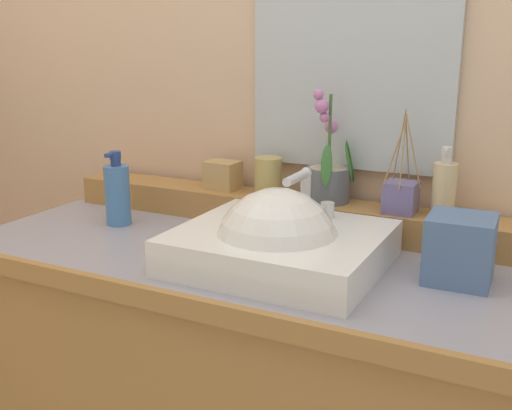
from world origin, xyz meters
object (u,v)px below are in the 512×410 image
(trinket_box, at_px, (223,175))
(lotion_bottle, at_px, (117,193))
(reed_diffuser, at_px, (401,197))
(tissue_box, at_px, (460,249))
(potted_plant, at_px, (329,176))
(soap_bar, at_px, (254,206))
(soap_dispenser, at_px, (444,188))
(tumbler_cup, at_px, (268,177))
(sink_basin, at_px, (279,249))

(trinket_box, relative_size, lotion_bottle, 0.45)
(reed_diffuser, relative_size, tissue_box, 1.80)
(potted_plant, relative_size, reed_diffuser, 1.15)
(reed_diffuser, xyz_separation_m, tissue_box, (0.17, -0.18, -0.05))
(soap_bar, distance_m, lotion_bottle, 0.40)
(potted_plant, relative_size, tissue_box, 2.07)
(soap_bar, relative_size, lotion_bottle, 0.36)
(lotion_bottle, bearing_deg, trinket_box, 44.37)
(soap_dispenser, distance_m, tumbler_cup, 0.45)
(soap_dispenser, bearing_deg, soap_bar, -157.15)
(sink_basin, bearing_deg, soap_bar, 135.33)
(tumbler_cup, xyz_separation_m, lotion_bottle, (-0.35, -0.19, -0.04))
(reed_diffuser, bearing_deg, lotion_bottle, -165.66)
(soap_bar, bearing_deg, trinket_box, 136.66)
(soap_dispenser, bearing_deg, lotion_bottle, -166.42)
(lotion_bottle, xyz_separation_m, tissue_box, (0.88, -0.00, -0.02))
(soap_bar, xyz_separation_m, tissue_box, (0.48, -0.03, -0.02))
(soap_dispenser, xyz_separation_m, trinket_box, (-0.60, 0.01, -0.03))
(soap_bar, bearing_deg, potted_plant, 56.04)
(tumbler_cup, height_order, trinket_box, tumbler_cup)
(soap_bar, height_order, lotion_bottle, lotion_bottle)
(sink_basin, distance_m, tumbler_cup, 0.34)
(potted_plant, bearing_deg, lotion_bottle, -158.70)
(tumbler_cup, relative_size, lotion_bottle, 0.52)
(sink_basin, xyz_separation_m, reed_diffuser, (0.19, 0.28, 0.08))
(soap_dispenser, bearing_deg, potted_plant, 178.58)
(potted_plant, xyz_separation_m, reed_diffuser, (0.19, -0.02, -0.03))
(reed_diffuser, bearing_deg, soap_dispenser, 7.90)
(sink_basin, relative_size, soap_bar, 6.19)
(trinket_box, bearing_deg, lotion_bottle, -132.45)
(soap_bar, height_order, reed_diffuser, reed_diffuser)
(tumbler_cup, relative_size, tissue_box, 0.74)
(sink_basin, distance_m, reed_diffuser, 0.34)
(soap_dispenser, height_order, reed_diffuser, reed_diffuser)
(trinket_box, xyz_separation_m, tissue_box, (0.67, -0.20, -0.05))
(tumbler_cup, distance_m, trinket_box, 0.15)
(tumbler_cup, bearing_deg, potted_plant, 4.08)
(soap_bar, height_order, tumbler_cup, tumbler_cup)
(tumbler_cup, distance_m, lotion_bottle, 0.40)
(sink_basin, distance_m, tissue_box, 0.37)
(tumbler_cup, bearing_deg, trinket_box, 175.30)
(sink_basin, height_order, soap_bar, sink_basin)
(sink_basin, relative_size, soap_dispenser, 2.63)
(reed_diffuser, relative_size, lotion_bottle, 1.26)
(potted_plant, height_order, reed_diffuser, potted_plant)
(tumbler_cup, relative_size, trinket_box, 1.15)
(soap_dispenser, distance_m, tissue_box, 0.22)
(sink_basin, bearing_deg, tumbler_cup, 119.84)
(trinket_box, bearing_deg, tumbler_cup, -1.52)
(tissue_box, bearing_deg, soap_bar, 176.97)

